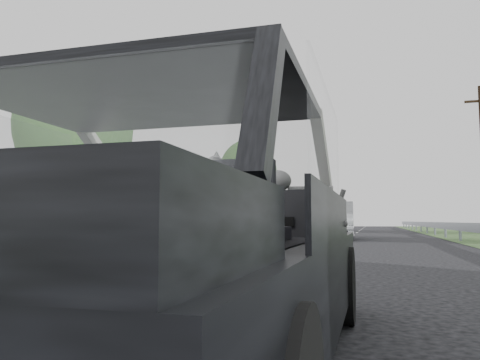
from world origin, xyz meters
The scene contains 9 objects.
subject_car centered at (0.00, 0.00, 0.72)m, with size 1.80×4.00×1.45m, color black.
dashboard centered at (0.00, 0.62, 0.85)m, with size 1.58×0.45×0.30m, color black.
driver_seat centered at (-0.40, -0.29, 0.88)m, with size 0.50×0.72×0.42m, color black.
passenger_seat centered at (0.40, -0.29, 0.88)m, with size 0.50×0.72×0.42m, color black.
steering_wheel centered at (-0.40, 0.33, 0.92)m, with size 0.36×0.36×0.04m, color black.
cat centered at (0.32, 0.58, 1.09)m, with size 0.62×0.19×0.28m, color gray.
other_car centered at (-0.62, 18.41, 0.83)m, with size 1.99×5.04×1.66m, color #B4B7BD.
tree_5 centered at (-10.90, 14.21, 3.67)m, with size 4.84×4.84×7.34m, color #244E1E, non-canonical shape.
tree_6 centered at (-8.99, 35.31, 3.71)m, with size 4.90×4.90×7.42m, color #244E1E, non-canonical shape.
Camera 1 is at (1.09, -2.50, 0.81)m, focal length 35.00 mm.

